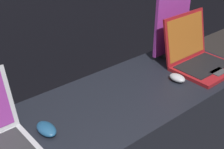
{
  "coord_description": "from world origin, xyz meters",
  "views": [
    {
      "loc": [
        -0.82,
        -0.68,
        1.81
      ],
      "look_at": [
        -0.0,
        0.29,
        1.12
      ],
      "focal_mm": 50.0,
      "sensor_mm": 36.0,
      "label": 1
    }
  ],
  "objects_px": {
    "mouse_front": "(46,129)",
    "promo_stand_back": "(173,18)",
    "mouse_back": "(177,78)",
    "laptop_back": "(198,56)"
  },
  "relations": [
    {
      "from": "laptop_back",
      "to": "mouse_back",
      "type": "distance_m",
      "value": 0.24
    },
    {
      "from": "mouse_front",
      "to": "promo_stand_back",
      "type": "xyz_separation_m",
      "value": [
        0.99,
        0.18,
        0.22
      ]
    },
    {
      "from": "mouse_front",
      "to": "mouse_back",
      "type": "distance_m",
      "value": 0.76
    },
    {
      "from": "mouse_back",
      "to": "mouse_front",
      "type": "bearing_deg",
      "value": 174.31
    },
    {
      "from": "promo_stand_back",
      "to": "mouse_front",
      "type": "bearing_deg",
      "value": -169.93
    },
    {
      "from": "laptop_back",
      "to": "promo_stand_back",
      "type": "distance_m",
      "value": 0.27
    },
    {
      "from": "mouse_front",
      "to": "mouse_back",
      "type": "height_order",
      "value": "mouse_back"
    },
    {
      "from": "mouse_front",
      "to": "promo_stand_back",
      "type": "height_order",
      "value": "promo_stand_back"
    },
    {
      "from": "mouse_front",
      "to": "promo_stand_back",
      "type": "distance_m",
      "value": 1.03
    },
    {
      "from": "laptop_back",
      "to": "promo_stand_back",
      "type": "bearing_deg",
      "value": 90.0
    }
  ]
}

